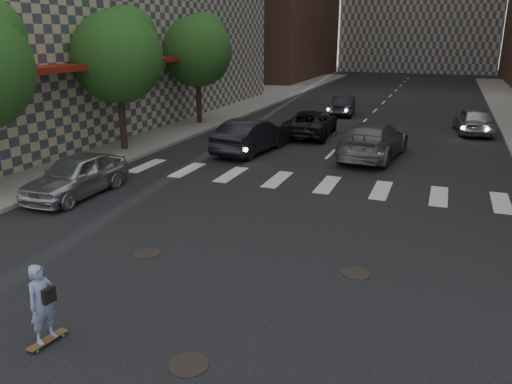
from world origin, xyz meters
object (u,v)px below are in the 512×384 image
tree_c (199,48)px  traffic_car_e (344,105)px  traffic_car_c (311,123)px  traffic_car_d (474,120)px  traffic_car_a (251,136)px  tree_b (120,53)px  silver_sedan (76,175)px  traffic_car_b (373,140)px  skateboarder (42,303)px

tree_c → traffic_car_e: (7.63, 7.00, -3.98)m
traffic_car_c → traffic_car_d: (8.51, 4.01, 0.06)m
tree_c → traffic_car_d: size_ratio=1.47×
traffic_car_a → traffic_car_e: traffic_car_a is taller
tree_b → tree_c: size_ratio=1.00×
silver_sedan → traffic_car_a: traffic_car_a is taller
tree_b → traffic_car_b: size_ratio=1.16×
tree_b → traffic_car_e: (7.63, 15.00, -3.98)m
traffic_car_b → traffic_car_e: (-3.77, 12.14, -0.16)m
traffic_car_b → traffic_car_d: bearing=-113.0°
tree_c → traffic_car_e: size_ratio=1.63×
traffic_car_c → traffic_car_d: 9.41m
tree_c → traffic_car_e: 11.09m
skateboarder → silver_sedan: (-5.45, 7.43, -0.10)m
traffic_car_b → tree_c: bearing=-17.8°
traffic_car_e → traffic_car_c: bearing=81.8°
traffic_car_c → traffic_car_d: bearing=-157.6°
tree_c → traffic_car_c: 8.46m
tree_b → tree_c: (0.00, 8.00, 0.00)m
tree_b → silver_sedan: size_ratio=1.53×
skateboarder → traffic_car_c: size_ratio=0.31×
traffic_car_a → traffic_car_e: 13.27m
skateboarder → silver_sedan: size_ratio=0.37×
tree_c → tree_b: bearing=-90.0°
tree_b → silver_sedan: bearing=-69.5°
skateboarder → traffic_car_e: size_ratio=0.39×
traffic_car_a → traffic_car_d: size_ratio=1.09×
silver_sedan → traffic_car_a: (3.33, 8.42, 0.07)m
traffic_car_a → traffic_car_c: traffic_car_a is taller
silver_sedan → traffic_car_c: bearing=69.8°
tree_c → traffic_car_a: bearing=-46.7°
skateboarder → traffic_car_c: skateboarder is taller
traffic_car_c → skateboarder: bearing=88.5°
silver_sedan → traffic_car_a: 9.05m
skateboarder → traffic_car_a: 15.99m
silver_sedan → traffic_car_b: traffic_car_b is taller
traffic_car_a → traffic_car_e: size_ratio=1.21×
traffic_car_e → tree_c: bearing=36.0°
tree_b → traffic_car_d: (15.92, 10.88, -3.88)m
tree_c → traffic_car_a: size_ratio=1.34×
tree_b → traffic_car_b: (11.40, 2.86, -3.82)m
traffic_car_d → tree_c: bearing=3.0°
skateboarder → silver_sedan: 9.21m
tree_b → traffic_car_a: tree_b is taller
traffic_car_d → traffic_car_e: bearing=-33.7°
tree_c → traffic_car_b: (11.40, -5.14, -3.82)m
silver_sedan → traffic_car_d: 22.03m
traffic_car_a → traffic_car_c: (1.62, 5.00, -0.10)m
tree_c → traffic_car_b: 13.08m
traffic_car_a → traffic_car_d: (10.13, 9.01, -0.04)m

